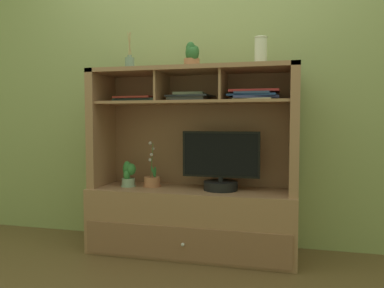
{
  "coord_description": "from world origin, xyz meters",
  "views": [
    {
      "loc": [
        0.65,
        -2.63,
        0.96
      ],
      "look_at": [
        0.0,
        0.0,
        0.79
      ],
      "focal_mm": 35.19,
      "sensor_mm": 36.0,
      "label": 1
    }
  ],
  "objects": [
    {
      "name": "diffuser_bottle",
      "position": [
        -0.48,
        0.01,
        1.38
      ],
      "size": [
        0.07,
        0.07,
        0.28
      ],
      "color": "gray",
      "rests_on": "media_console"
    },
    {
      "name": "magazine_stack_right",
      "position": [
        0.44,
        -0.01,
        1.14
      ],
      "size": [
        0.35,
        0.25,
        0.07
      ],
      "color": "beige",
      "rests_on": "media_console"
    },
    {
      "name": "magazine_stack_centre",
      "position": [
        -0.44,
        0.06,
        1.12
      ],
      "size": [
        0.36,
        0.26,
        0.04
      ],
      "color": "#2F4145",
      "rests_on": "media_console"
    },
    {
      "name": "potted_orchid",
      "position": [
        -0.31,
        0.01,
        0.51
      ],
      "size": [
        0.14,
        0.14,
        0.34
      ],
      "color": "#B06C4F",
      "rests_on": "media_console"
    },
    {
      "name": "floor_plane",
      "position": [
        0.0,
        0.0,
        -0.01
      ],
      "size": [
        6.0,
        6.0,
        0.02
      ],
      "primitive_type": "cube",
      "color": "brown",
      "rests_on": "ground"
    },
    {
      "name": "tv_monitor",
      "position": [
        0.21,
        -0.01,
        0.64
      ],
      "size": [
        0.55,
        0.24,
        0.42
      ],
      "color": "black",
      "rests_on": "media_console"
    },
    {
      "name": "ceramic_vase",
      "position": [
        0.48,
        0.02,
        1.43
      ],
      "size": [
        0.09,
        0.09,
        0.2
      ],
      "color": "silver",
      "rests_on": "media_console"
    },
    {
      "name": "back_wall",
      "position": [
        0.0,
        0.27,
        1.4
      ],
      "size": [
        6.0,
        0.02,
        2.8
      ],
      "primitive_type": "cube",
      "color": "#909E64",
      "rests_on": "ground"
    },
    {
      "name": "media_console",
      "position": [
        0.0,
        0.01,
        0.4
      ],
      "size": [
        1.48,
        0.51,
        1.33
      ],
      "color": "#9E7053",
      "rests_on": "ground"
    },
    {
      "name": "magazine_stack_left",
      "position": [
        -0.02,
        0.03,
        1.13
      ],
      "size": [
        0.34,
        0.27,
        0.06
      ],
      "color": "#3C394E",
      "rests_on": "media_console"
    },
    {
      "name": "potted_fern",
      "position": [
        -0.48,
        -0.03,
        0.55
      ],
      "size": [
        0.11,
        0.11,
        0.19
      ],
      "color": "#88A18E",
      "rests_on": "media_console"
    },
    {
      "name": "potted_succulent",
      "position": [
        0.0,
        -0.01,
        1.41
      ],
      "size": [
        0.13,
        0.13,
        0.19
      ],
      "color": "#AE6E4D",
      "rests_on": "media_console"
    }
  ]
}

